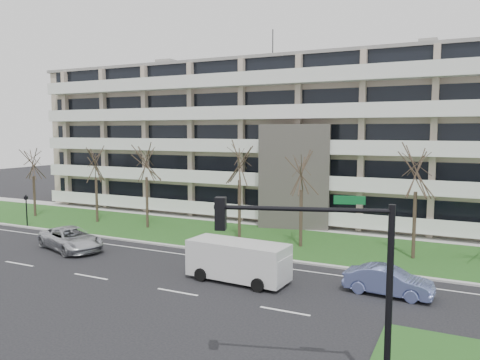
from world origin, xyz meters
The scene contains 17 objects.
ground centered at (0.00, 0.00, 0.00)m, with size 160.00×160.00×0.00m, color black.
grass_verge centered at (0.00, 13.00, 0.03)m, with size 90.00×10.00×0.06m, color #214D19.
curb centered at (0.00, 8.00, 0.06)m, with size 90.00×0.35×0.12m, color #B2B2AD.
sidewalk centered at (0.00, 18.50, 0.04)m, with size 90.00×2.00×0.08m, color #B2B2AD.
lane_edge_line centered at (0.00, 6.50, 0.01)m, with size 90.00×0.12×0.01m, color white.
apartment_building centered at (-0.01, 25.32, 7.61)m, with size 60.50×15.10×18.75m.
silver_pickup centered at (-11.70, 4.07, 0.80)m, with size 2.66×5.76×1.60m, color #BBBDC3.
blue_sedan centered at (10.01, 4.43, 0.73)m, with size 1.55×4.45×1.47m, color #7281C6.
white_van centered at (2.13, 3.05, 1.34)m, with size 5.90×2.66×2.24m.
traffic_signal centered at (9.69, -6.16, 4.20)m, with size 5.39×1.93×6.49m.
pedestrian_signal centered at (-21.37, 8.40, 1.81)m, with size 0.31×0.28×2.84m.
tree_0 centered at (-24.77, 12.15, 5.56)m, with size 3.58×3.58×7.16m.
tree_1 centered at (-17.15, 12.58, 5.71)m, with size 3.67×3.67×7.34m.
tree_2 centered at (-11.44, 12.59, 6.19)m, with size 3.98×3.98×7.96m.
tree_3 centered at (-2.27, 12.11, 6.50)m, with size 4.18×4.18×8.35m.
tree_4 centered at (2.75, 11.99, 5.85)m, with size 3.76×3.76×7.52m.
tree_5 centered at (10.47, 12.18, 6.23)m, with size 4.00×4.00×8.01m.
Camera 1 is at (13.36, -19.98, 8.44)m, focal length 35.00 mm.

